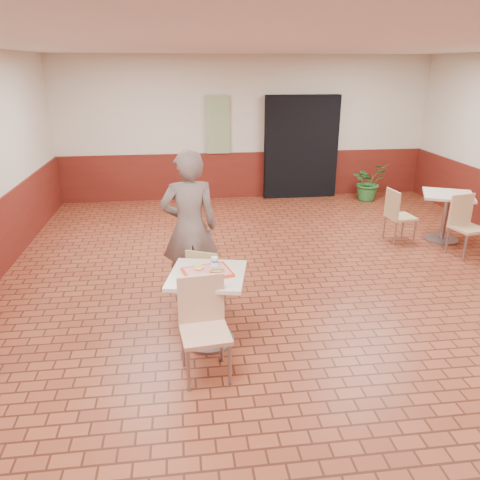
{
  "coord_description": "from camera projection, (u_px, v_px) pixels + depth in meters",
  "views": [
    {
      "loc": [
        -1.43,
        -5.1,
        2.77
      ],
      "look_at": [
        -0.8,
        -0.28,
        0.95
      ],
      "focal_mm": 35.0,
      "sensor_mm": 36.0,
      "label": 1
    }
  ],
  "objects": [
    {
      "name": "ring_donut",
      "position": [
        199.0,
        268.0,
        4.76
      ],
      "size": [
        0.14,
        0.14,
        0.03
      ],
      "primitive_type": "torus",
      "rotation": [
        0.0,
        0.0,
        -0.34
      ],
      "color": "#EDCE56",
      "rests_on": "serving_tray"
    },
    {
      "name": "serving_tray",
      "position": [
        207.0,
        272.0,
        4.73
      ],
      "size": [
        0.47,
        0.37,
        0.03
      ],
      "rotation": [
        0.0,
        0.0,
        0.24
      ],
      "color": "#E44011",
      "rests_on": "main_table"
    },
    {
      "name": "chair_second_front",
      "position": [
        465.0,
        222.0,
        7.17
      ],
      "size": [
        0.51,
        0.51,
        0.93
      ],
      "rotation": [
        0.0,
        0.0,
        0.21
      ],
      "color": "#D6B180",
      "rests_on": "ground"
    },
    {
      "name": "wainscot_band",
      "position": [
        302.0,
        264.0,
        5.71
      ],
      "size": [
        8.0,
        10.0,
        1.0
      ],
      "color": "#5B1911",
      "rests_on": "ground"
    },
    {
      "name": "chair_main_back",
      "position": [
        205.0,
        277.0,
        5.45
      ],
      "size": [
        0.5,
        0.5,
        0.81
      ],
      "rotation": [
        0.0,
        0.0,
        2.71
      ],
      "color": "#CEBA7B",
      "rests_on": "ground"
    },
    {
      "name": "main_table",
      "position": [
        208.0,
        296.0,
        4.83
      ],
      "size": [
        0.75,
        0.75,
        0.79
      ],
      "rotation": [
        0.0,
        0.0,
        -0.21
      ],
      "color": "beige",
      "rests_on": "ground"
    },
    {
      "name": "potted_plant",
      "position": [
        368.0,
        182.0,
        10.14
      ],
      "size": [
        0.92,
        0.86,
        0.81
      ],
      "primitive_type": "imported",
      "rotation": [
        0.0,
        0.0,
        0.38
      ],
      "color": "#2C6F2E",
      "rests_on": "ground"
    },
    {
      "name": "second_table",
      "position": [
        446.0,
        209.0,
        7.73
      ],
      "size": [
        0.76,
        0.76,
        0.8
      ],
      "rotation": [
        0.0,
        0.0,
        -0.43
      ],
      "color": "beige",
      "rests_on": "ground"
    },
    {
      "name": "room_shell",
      "position": [
        306.0,
        184.0,
        5.36
      ],
      "size": [
        8.01,
        10.01,
        3.01
      ],
      "color": "brown",
      "rests_on": "ground"
    },
    {
      "name": "customer",
      "position": [
        190.0,
        228.0,
        5.61
      ],
      "size": [
        0.73,
        0.51,
        1.89
      ],
      "primitive_type": "imported",
      "rotation": [
        0.0,
        0.0,
        3.23
      ],
      "color": "#6C5A53",
      "rests_on": "ground"
    },
    {
      "name": "long_john_donut",
      "position": [
        217.0,
        270.0,
        4.69
      ],
      "size": [
        0.15,
        0.08,
        0.04
      ],
      "rotation": [
        0.0,
        0.0,
        -0.04
      ],
      "color": "#ECB145",
      "rests_on": "serving_tray"
    },
    {
      "name": "corridor_doorway",
      "position": [
        301.0,
        147.0,
        10.17
      ],
      "size": [
        1.6,
        0.22,
        2.2
      ],
      "primitive_type": "cube",
      "color": "black",
      "rests_on": "ground"
    },
    {
      "name": "promo_poster",
      "position": [
        218.0,
        125.0,
        9.84
      ],
      "size": [
        0.5,
        0.03,
        1.2
      ],
      "primitive_type": "cube",
      "color": "gray",
      "rests_on": "wainscot_band"
    },
    {
      "name": "paper_cup",
      "position": [
        215.0,
        261.0,
        4.85
      ],
      "size": [
        0.07,
        0.07,
        0.09
      ],
      "rotation": [
        0.0,
        0.0,
        0.32
      ],
      "color": "white",
      "rests_on": "serving_tray"
    },
    {
      "name": "chair_main_front",
      "position": [
        204.0,
        322.0,
        4.34
      ],
      "size": [
        0.49,
        0.49,
        0.96
      ],
      "rotation": [
        0.0,
        0.0,
        0.11
      ],
      "color": "#DBA783",
      "rests_on": "ground"
    },
    {
      "name": "chair_second_left",
      "position": [
        397.0,
        213.0,
        7.69
      ],
      "size": [
        0.45,
        0.45,
        0.89
      ],
      "rotation": [
        0.0,
        0.0,
        1.68
      ],
      "color": "tan",
      "rests_on": "ground"
    }
  ]
}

